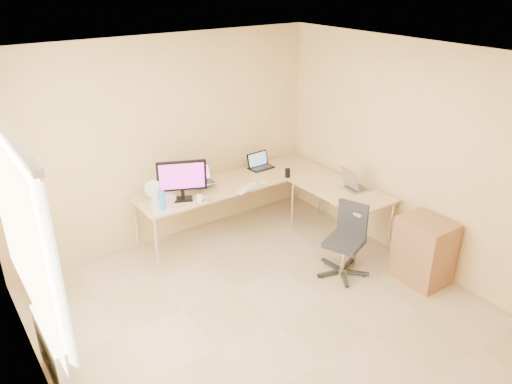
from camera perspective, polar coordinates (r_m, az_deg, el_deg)
floor at (r=5.24m, az=2.10°, el=-14.64°), size 4.50×4.50×0.00m
ceiling at (r=4.12m, az=2.67°, el=14.62°), size 4.50×4.50×0.00m
wall_back at (r=6.33m, az=-10.18°, el=5.64°), size 4.50×0.00×4.50m
wall_left at (r=3.80m, az=-24.07°, el=-9.78°), size 0.00×4.50×4.50m
wall_right at (r=5.95m, az=18.66°, el=3.49°), size 0.00×4.50×4.50m
desk_main at (r=6.68m, az=-2.49°, el=-1.63°), size 2.65×0.70×0.73m
desk_return at (r=6.54m, az=9.55°, el=-2.59°), size 0.70×1.30×0.73m
monitor at (r=5.97m, az=-8.47°, el=1.31°), size 0.61×0.41×0.50m
book_stack at (r=6.47m, az=-6.63°, el=1.17°), size 0.31×0.38×0.06m
laptop_center at (r=6.30m, az=-6.12°, el=1.86°), size 0.35×0.28×0.21m
laptop_black at (r=6.90m, az=0.58°, el=3.57°), size 0.35×0.27×0.21m
keyboard at (r=6.29m, az=-1.06°, el=0.45°), size 0.38×0.24×0.02m
mouse at (r=6.43m, az=0.83°, el=1.05°), size 0.10×0.08×0.03m
mug at (r=5.96m, az=-6.46°, el=-0.80°), size 0.12×0.12×0.08m
cd_stack at (r=6.02m, az=-5.64°, el=-0.80°), size 0.13×0.13×0.03m
water_bottle at (r=5.81m, az=-10.73°, el=-0.92°), size 0.09×0.09×0.24m
papers at (r=5.90m, az=-10.84°, el=-1.79°), size 0.29×0.36×0.01m
white_box at (r=6.02m, az=-10.44°, el=-0.82°), size 0.25×0.20×0.08m
desk_fan at (r=6.03m, az=-11.80°, el=0.06°), size 0.24×0.24×0.27m
black_cup at (r=6.64m, az=3.63°, el=2.19°), size 0.09×0.09×0.12m
laptop_return at (r=6.36m, az=11.51°, el=1.31°), size 0.39×0.33×0.24m
office_chair at (r=5.77m, az=10.12°, el=-4.99°), size 0.67×0.67×0.86m
cabinet at (r=5.97m, az=18.63°, el=-6.50°), size 0.47×0.58×0.79m
radiator at (r=4.69m, az=-22.30°, el=-16.83°), size 0.09×0.80×0.55m
window at (r=4.04m, az=-25.26°, el=-3.85°), size 0.10×1.80×1.40m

